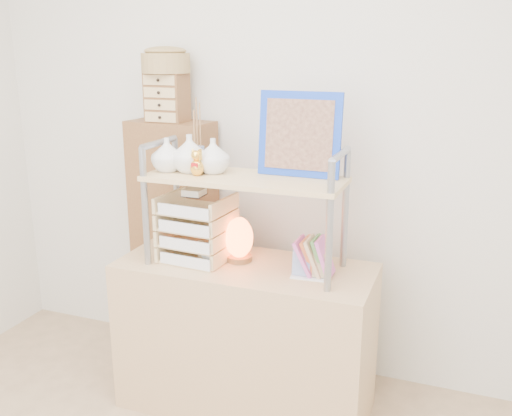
{
  "coord_description": "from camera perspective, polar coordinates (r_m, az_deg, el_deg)",
  "views": [
    {
      "loc": [
        0.93,
        -1.11,
        1.73
      ],
      "look_at": [
        0.05,
        1.2,
        1.03
      ],
      "focal_mm": 40.0,
      "sensor_mm": 36.0,
      "label": 1
    }
  ],
  "objects": [
    {
      "name": "woven_basket",
      "position": [
        3.06,
        -9.02,
        14.13
      ],
      "size": [
        0.25,
        0.25,
        0.1
      ],
      "primitive_type": "cylinder",
      "color": "olive",
      "rests_on": "drawer_chest"
    },
    {
      "name": "postcard_stand",
      "position": [
        2.52,
        5.47,
        -6.29
      ],
      "size": [
        0.18,
        0.06,
        0.12
      ],
      "color": "white",
      "rests_on": "desk"
    },
    {
      "name": "desk",
      "position": [
        2.83,
        -1.06,
        -12.76
      ],
      "size": [
        1.2,
        0.5,
        0.75
      ],
      "primitive_type": "cube",
      "color": "tan",
      "rests_on": "ground"
    },
    {
      "name": "desk_clock",
      "position": [
        2.65,
        -4.84,
        -4.55
      ],
      "size": [
        0.09,
        0.06,
        0.12
      ],
      "color": "tan",
      "rests_on": "desk"
    },
    {
      "name": "cabinet",
      "position": [
        3.25,
        -8.11,
        -3.3
      ],
      "size": [
        0.47,
        0.29,
        1.35
      ],
      "primitive_type": "cube",
      "rotation": [
        0.0,
        0.0,
        -0.11
      ],
      "color": "brown",
      "rests_on": "ground"
    },
    {
      "name": "salt_lamp",
      "position": [
        2.69,
        -1.71,
        -3.11
      ],
      "size": [
        0.14,
        0.13,
        0.21
      ],
      "color": "brown",
      "rests_on": "desk"
    },
    {
      "name": "drawer_chest",
      "position": [
        3.06,
        -8.9,
        10.85
      ],
      "size": [
        0.2,
        0.16,
        0.25
      ],
      "color": "brown",
      "rests_on": "cabinet"
    },
    {
      "name": "letter_tray",
      "position": [
        2.7,
        -6.05,
        -2.4
      ],
      "size": [
        0.31,
        0.29,
        0.35
      ],
      "color": "tan",
      "rests_on": "desk"
    },
    {
      "name": "hutch",
      "position": [
        2.59,
        -2.75,
        3.91
      ],
      "size": [
        0.9,
        0.34,
        0.8
      ],
      "color": "gray",
      "rests_on": "desk"
    },
    {
      "name": "room_shell",
      "position": [
        1.77,
        -11.37,
        14.32
      ],
      "size": [
        3.42,
        3.41,
        2.61
      ],
      "color": "silver",
      "rests_on": "ground"
    }
  ]
}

